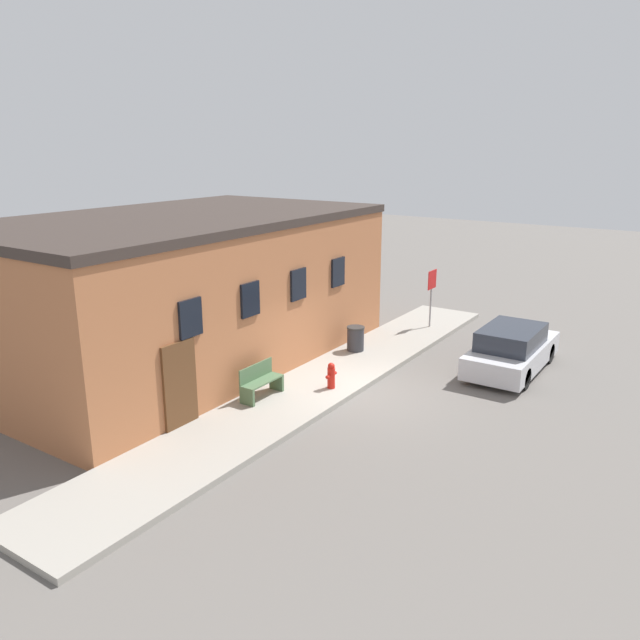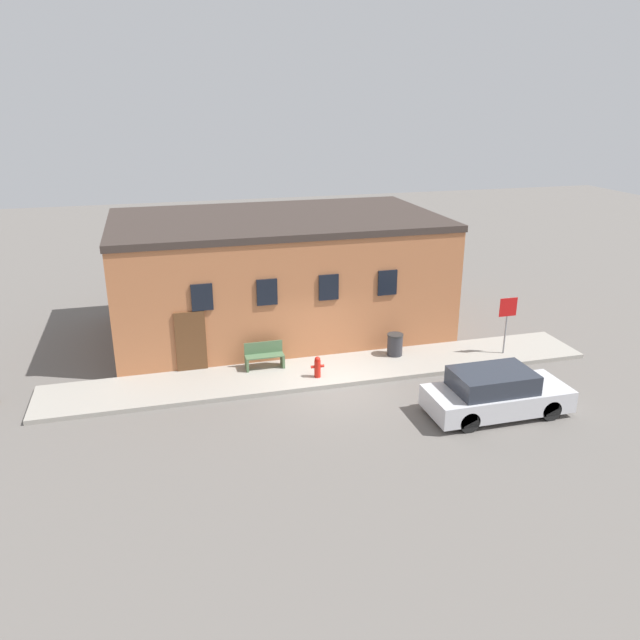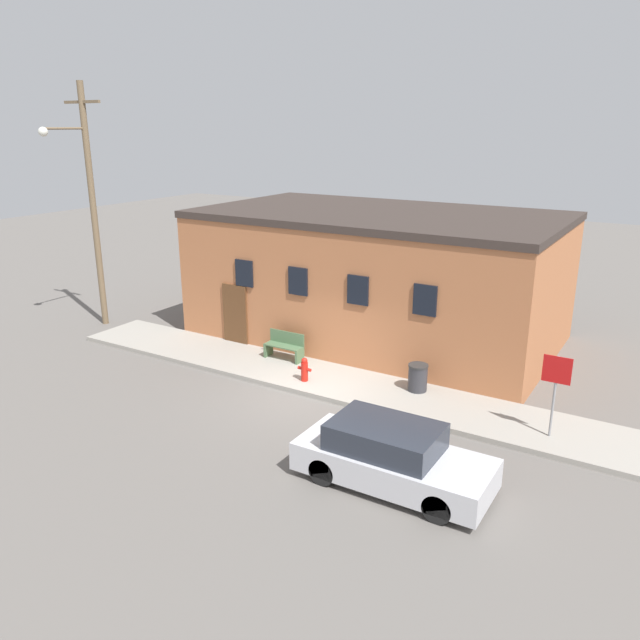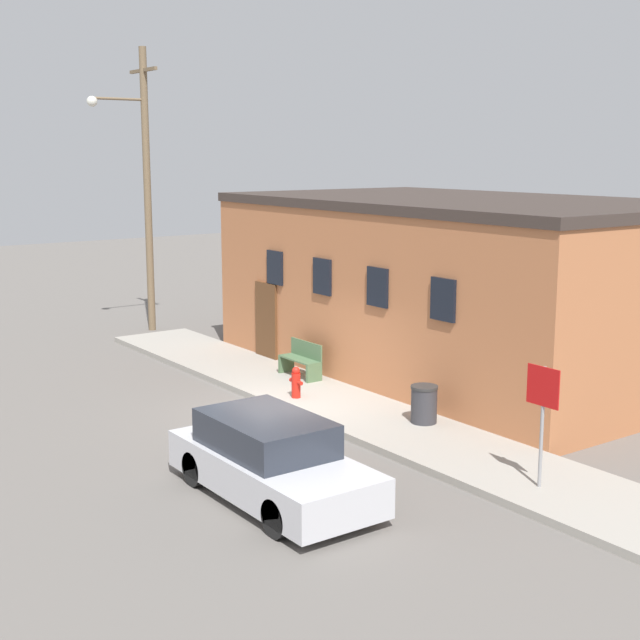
# 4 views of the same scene
# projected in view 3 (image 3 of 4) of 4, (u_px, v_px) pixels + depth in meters

# --- Properties ---
(ground_plane) EXTENTS (80.00, 80.00, 0.00)m
(ground_plane) POSITION_uv_depth(u_px,v_px,m) (304.00, 396.00, 17.79)
(ground_plane) COLOR #66605B
(sidewalk) EXTENTS (18.51, 2.39, 0.15)m
(sidewalk) POSITION_uv_depth(u_px,v_px,m) (325.00, 380.00, 18.74)
(sidewalk) COLOR #9E998E
(sidewalk) RESTS_ON ground
(brick_building) EXTENTS (12.37, 7.21, 4.54)m
(brick_building) POSITION_uv_depth(u_px,v_px,m) (378.00, 275.00, 22.26)
(brick_building) COLOR #B26B42
(brick_building) RESTS_ON ground
(fire_hydrant) EXTENTS (0.44, 0.21, 0.72)m
(fire_hydrant) POSITION_uv_depth(u_px,v_px,m) (304.00, 369.00, 18.40)
(fire_hydrant) COLOR red
(fire_hydrant) RESTS_ON sidewalk
(stop_sign) EXTENTS (0.67, 0.06, 2.08)m
(stop_sign) POSITION_uv_depth(u_px,v_px,m) (556.00, 381.00, 14.79)
(stop_sign) COLOR gray
(stop_sign) RESTS_ON sidewalk
(bench) EXTENTS (1.31, 0.44, 0.88)m
(bench) POSITION_uv_depth(u_px,v_px,m) (285.00, 346.00, 20.13)
(bench) COLOR #4C6B47
(bench) RESTS_ON sidewalk
(trash_bin) EXTENTS (0.57, 0.57, 0.79)m
(trash_bin) POSITION_uv_depth(u_px,v_px,m) (418.00, 377.00, 17.72)
(trash_bin) COLOR #333338
(trash_bin) RESTS_ON sidewalk
(utility_pole) EXTENTS (1.80, 1.97, 8.88)m
(utility_pole) POSITION_uv_depth(u_px,v_px,m) (90.00, 200.00, 22.78)
(utility_pole) COLOR brown
(utility_pole) RESTS_ON ground
(parked_car) EXTENTS (4.19, 1.73, 1.38)m
(parked_car) POSITION_uv_depth(u_px,v_px,m) (391.00, 457.00, 13.28)
(parked_car) COLOR black
(parked_car) RESTS_ON ground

